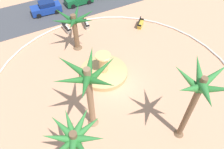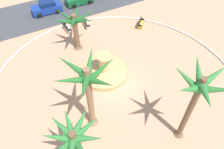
% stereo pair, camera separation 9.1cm
% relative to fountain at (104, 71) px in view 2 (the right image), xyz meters
% --- Properties ---
extents(ground_plane, '(80.00, 80.00, 0.00)m').
position_rel_fountain_xyz_m(ground_plane, '(0.29, -1.93, -0.34)').
color(ground_plane, tan).
extents(plaza_curb, '(24.07, 24.07, 0.20)m').
position_rel_fountain_xyz_m(plaza_curb, '(0.29, -1.93, -0.24)').
color(plaza_curb, silver).
rests_on(plaza_curb, ground).
extents(street_asphalt, '(48.00, 8.00, 0.03)m').
position_rel_fountain_xyz_m(street_asphalt, '(0.29, 14.50, -0.33)').
color(street_asphalt, '#424247').
rests_on(street_asphalt, ground).
extents(fountain, '(4.79, 4.79, 2.49)m').
position_rel_fountain_xyz_m(fountain, '(0.00, 0.00, 0.00)').
color(fountain, tan).
rests_on(fountain, ground).
extents(palm_tree_near_fountain, '(4.48, 4.41, 6.61)m').
position_rel_fountain_xyz_m(palm_tree_near_fountain, '(-3.42, -4.56, 4.57)').
color(palm_tree_near_fountain, '#8E6B4C').
rests_on(palm_tree_near_fountain, ground).
extents(palm_tree_by_curb, '(3.62, 3.63, 5.26)m').
position_rel_fountain_xyz_m(palm_tree_by_curb, '(-5.67, -7.43, 3.73)').
color(palm_tree_by_curb, brown).
rests_on(palm_tree_by_curb, ground).
extents(palm_tree_mid_plaza, '(4.69, 4.38, 4.52)m').
position_rel_fountain_xyz_m(palm_tree_mid_plaza, '(-0.68, 5.04, 2.85)').
color(palm_tree_mid_plaza, brown).
rests_on(palm_tree_mid_plaza, ground).
extents(palm_tree_far_side, '(4.19, 3.81, 6.95)m').
position_rel_fountain_xyz_m(palm_tree_far_side, '(2.14, -8.84, 5.00)').
color(palm_tree_far_side, brown).
rests_on(palm_tree_far_side, ground).
extents(bench_east, '(0.63, 1.64, 1.00)m').
position_rel_fountain_xyz_m(bench_east, '(-0.62, 8.68, 0.01)').
color(bench_east, beige).
rests_on(bench_east, ground).
extents(bench_west, '(0.74, 1.66, 1.00)m').
position_rel_fountain_xyz_m(bench_west, '(1.89, 8.40, 0.01)').
color(bench_west, beige).
rests_on(bench_west, ground).
extents(bench_north, '(1.52, 1.45, 1.00)m').
position_rel_fountain_xyz_m(bench_north, '(7.96, 5.11, 0.01)').
color(bench_north, gold).
rests_on(bench_north, ground).
extents(parked_car_leftmost, '(4.11, 2.13, 1.67)m').
position_rel_fountain_xyz_m(parked_car_leftmost, '(-1.44, 14.10, 0.44)').
color(parked_car_leftmost, navy).
rests_on(parked_car_leftmost, ground).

